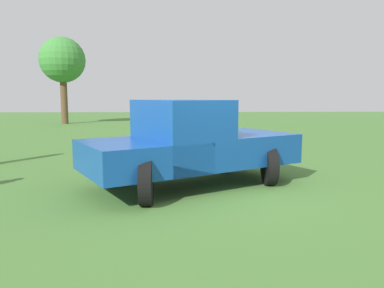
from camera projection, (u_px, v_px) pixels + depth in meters
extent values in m
plane|color=#477533|center=(216.00, 194.00, 7.15)|extent=(80.00, 80.00, 0.00)
cylinder|color=black|center=(223.00, 155.00, 9.30)|extent=(0.83, 0.22, 0.83)
cylinder|color=black|center=(269.00, 166.00, 7.87)|extent=(0.83, 0.22, 0.83)
cylinder|color=black|center=(114.00, 167.00, 7.80)|extent=(0.83, 0.22, 0.83)
cylinder|color=black|center=(146.00, 182.00, 6.37)|extent=(0.83, 0.22, 0.83)
cube|color=#144799|center=(242.00, 146.00, 8.49)|extent=(2.62, 2.55, 0.64)
cube|color=#144799|center=(181.00, 134.00, 7.60)|extent=(2.44, 2.24, 1.40)
cube|color=slate|center=(181.00, 112.00, 7.55)|extent=(2.20, 1.97, 0.48)
cube|color=#144799|center=(141.00, 156.00, 7.19)|extent=(2.80, 2.87, 0.60)
cube|color=silver|center=(268.00, 154.00, 8.96)|extent=(1.72, 1.04, 0.16)
cylinder|color=brown|center=(64.00, 99.00, 25.93)|extent=(0.47, 0.47, 3.55)
sphere|color=#3D8438|center=(62.00, 60.00, 25.58)|extent=(3.16, 3.16, 3.16)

